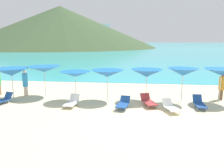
{
  "coord_description": "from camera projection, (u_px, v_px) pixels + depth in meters",
  "views": [
    {
      "loc": [
        -0.62,
        -10.54,
        3.99
      ],
      "look_at": [
        -2.24,
        3.31,
        1.2
      ],
      "focal_mm": 34.95,
      "sensor_mm": 36.0,
      "label": 1
    }
  ],
  "objects": [
    {
      "name": "ground_plane",
      "position": [
        143.0,
        85.0,
        20.75
      ],
      "size": [
        50.0,
        100.0,
        0.3
      ],
      "primitive_type": "cube",
      "color": "beige"
    },
    {
      "name": "ocean_water",
      "position": [
        138.0,
        44.0,
        234.73
      ],
      "size": [
        650.0,
        440.0,
        0.02
      ],
      "primitive_type": "cube",
      "color": "#2DADBC",
      "rests_on": "ground_plane"
    },
    {
      "name": "headland_hill",
      "position": [
        60.0,
        27.0,
        123.25
      ],
      "size": [
        107.63,
        107.63,
        22.89
      ],
      "primitive_type": "cone",
      "color": "#384C2D",
      "rests_on": "ground_plane"
    },
    {
      "name": "umbrella_0",
      "position": [
        11.0,
        72.0,
        14.77
      ],
      "size": [
        2.31,
        2.31,
        2.15
      ],
      "color": "silver",
      "rests_on": "ground_plane"
    },
    {
      "name": "umbrella_1",
      "position": [
        44.0,
        69.0,
        15.41
      ],
      "size": [
        2.4,
        2.4,
        2.2
      ],
      "color": "silver",
      "rests_on": "ground_plane"
    },
    {
      "name": "umbrella_2",
      "position": [
        75.0,
        74.0,
        14.33
      ],
      "size": [
        2.15,
        2.15,
        2.0
      ],
      "color": "silver",
      "rests_on": "ground_plane"
    },
    {
      "name": "umbrella_3",
      "position": [
        107.0,
        73.0,
        14.26
      ],
      "size": [
        2.34,
        2.34,
        2.1
      ],
      "color": "silver",
      "rests_on": "ground_plane"
    },
    {
      "name": "umbrella_4",
      "position": [
        147.0,
        73.0,
        14.33
      ],
      "size": [
        2.29,
        2.29,
        2.14
      ],
      "color": "silver",
      "rests_on": "ground_plane"
    },
    {
      "name": "umbrella_5",
      "position": [
        183.0,
        72.0,
        13.73
      ],
      "size": [
        2.11,
        2.11,
        2.28
      ],
      "color": "silver",
      "rests_on": "ground_plane"
    },
    {
      "name": "umbrella_6",
      "position": [
        222.0,
        72.0,
        13.72
      ],
      "size": [
        2.33,
        2.33,
        2.24
      ],
      "color": "silver",
      "rests_on": "ground_plane"
    },
    {
      "name": "lounge_chair_1",
      "position": [
        72.0,
        102.0,
        13.5
      ],
      "size": [
        0.72,
        1.48,
        0.63
      ],
      "rotation": [
        0.0,
        0.0,
        -0.07
      ],
      "color": "white",
      "rests_on": "ground_plane"
    },
    {
      "name": "lounge_chair_2",
      "position": [
        171.0,
        107.0,
        12.39
      ],
      "size": [
        1.03,
        1.49,
        0.64
      ],
      "rotation": [
        0.0,
        0.0,
        0.36
      ],
      "color": "white",
      "rests_on": "ground_plane"
    },
    {
      "name": "lounge_chair_3",
      "position": [
        123.0,
        103.0,
        12.99
      ],
      "size": [
        0.84,
        1.55,
        0.63
      ],
      "rotation": [
        0.0,
        0.0,
        -0.16
      ],
      "color": "#1E478C",
      "rests_on": "ground_plane"
    },
    {
      "name": "lounge_chair_4",
      "position": [
        148.0,
        101.0,
        13.48
      ],
      "size": [
        1.1,
        1.66,
        0.66
      ],
      "rotation": [
        0.0,
        0.0,
        0.34
      ],
      "color": "#A53333",
      "rests_on": "ground_plane"
    },
    {
      "name": "lounge_chair_5",
      "position": [
        2.0,
        100.0,
        13.92
      ],
      "size": [
        0.99,
        1.62,
        0.65
      ],
      "rotation": [
        0.0,
        0.0,
        -0.29
      ],
      "color": "#1E478C",
      "rests_on": "ground_plane"
    },
    {
      "name": "lounge_chair_6",
      "position": [
        199.0,
        103.0,
        13.15
      ],
      "size": [
        0.6,
        1.59,
        0.66
      ],
      "rotation": [
        0.0,
        0.0,
        -0.02
      ],
      "color": "#1E478C",
      "rests_on": "ground_plane"
    },
    {
      "name": "beachgoer_0",
      "position": [
        25.0,
        83.0,
        15.65
      ],
      "size": [
        0.37,
        0.37,
        1.92
      ],
      "rotation": [
        0.0,
        0.0,
        1.88
      ],
      "color": "beige",
      "rests_on": "ground_plane"
    },
    {
      "name": "beachgoer_2",
      "position": [
        221.0,
        86.0,
        14.72
      ],
      "size": [
        0.37,
        0.37,
        1.83
      ],
      "rotation": [
        0.0,
        0.0,
        4.78
      ],
      "color": "brown",
      "rests_on": "ground_plane"
    },
    {
      "name": "cruise_ship",
      "position": [
        82.0,
        36.0,
        196.67
      ],
      "size": [
        66.96,
        20.76,
        21.59
      ],
      "rotation": [
        0.0,
        0.0,
        0.21
      ],
      "color": "#262D47",
      "rests_on": "ocean_water"
    }
  ]
}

